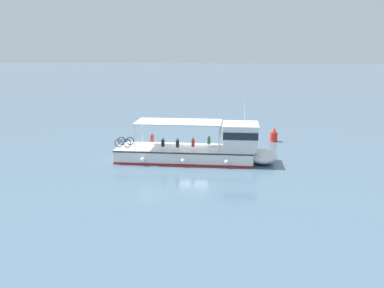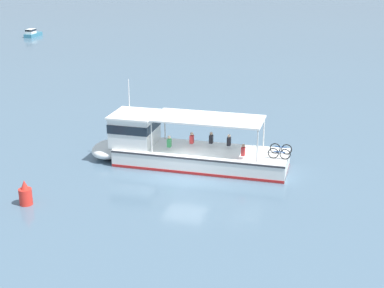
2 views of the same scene
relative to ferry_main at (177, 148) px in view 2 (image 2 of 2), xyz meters
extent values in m
plane|color=slate|center=(-1.89, -1.04, -1.02)|extent=(400.00, 400.00, 0.00)
cube|color=white|center=(-0.02, -1.61, -0.47)|extent=(3.34, 10.84, 1.10)
ellipsoid|color=white|center=(0.06, 4.59, -0.47)|extent=(2.97, 2.24, 1.01)
cube|color=red|center=(-0.02, -1.61, -0.92)|extent=(3.38, 10.84, 0.16)
cube|color=#2D2D33|center=(-0.02, -1.61, 0.00)|extent=(3.40, 10.84, 0.10)
cube|color=white|center=(0.03, 2.79, 1.03)|extent=(2.75, 2.64, 1.90)
cube|color=#19232D|center=(0.03, 2.79, 1.37)|extent=(2.82, 2.68, 0.56)
cube|color=white|center=(0.03, 2.79, 2.04)|extent=(2.92, 2.80, 0.12)
cube|color=white|center=(-0.03, -2.06, 2.13)|extent=(3.03, 6.74, 0.10)
cylinder|color=silver|center=(-1.35, 1.20, 1.08)|extent=(0.08, 0.08, 2.00)
cylinder|color=silver|center=(1.37, 1.17, 1.08)|extent=(0.08, 0.08, 2.00)
cylinder|color=silver|center=(-1.43, -5.30, 1.08)|extent=(0.08, 0.08, 2.00)
cylinder|color=silver|center=(1.29, -5.33, 1.08)|extent=(0.08, 0.08, 2.00)
cylinder|color=silver|center=(0.04, 3.09, 3.20)|extent=(0.06, 0.06, 2.20)
sphere|color=white|center=(1.80, 1.76, -0.52)|extent=(0.36, 0.36, 0.36)
sphere|color=white|center=(1.76, -1.54, -0.52)|extent=(0.36, 0.36, 0.36)
sphere|color=white|center=(1.72, -4.64, -0.52)|extent=(0.36, 0.36, 0.36)
torus|color=black|center=(-0.53, -6.16, 0.41)|extent=(0.07, 0.66, 0.66)
torus|color=black|center=(-0.54, -6.86, 0.41)|extent=(0.07, 0.66, 0.66)
cylinder|color=#1E478C|center=(-0.54, -6.51, 0.53)|extent=(0.07, 0.70, 0.06)
torus|color=black|center=(0.37, -6.17, 0.41)|extent=(0.07, 0.66, 0.66)
torus|color=black|center=(0.36, -6.87, 0.41)|extent=(0.07, 0.66, 0.66)
cylinder|color=#1E478C|center=(0.36, -6.52, 0.53)|extent=(0.07, 0.70, 0.06)
cube|color=red|center=(-1.01, -4.41, 0.54)|extent=(0.32, 0.22, 0.52)
sphere|color=tan|center=(-1.01, -4.41, 0.91)|extent=(0.20, 0.20, 0.20)
cube|color=black|center=(0.58, -3.25, 0.54)|extent=(0.32, 0.22, 0.52)
sphere|color=beige|center=(0.58, -3.25, 0.91)|extent=(0.20, 0.20, 0.20)
cube|color=black|center=(0.74, -2.07, 0.54)|extent=(0.32, 0.22, 0.52)
sphere|color=tan|center=(0.74, -2.07, 0.91)|extent=(0.20, 0.20, 0.20)
cube|color=red|center=(0.42, -0.89, 0.54)|extent=(0.32, 0.22, 0.52)
sphere|color=tan|center=(0.42, -0.89, 0.91)|extent=(0.20, 0.20, 0.20)
cube|color=#338C4C|center=(-0.59, 0.30, 0.54)|extent=(0.32, 0.22, 0.52)
sphere|color=beige|center=(-0.59, 0.30, 0.91)|extent=(0.20, 0.20, 0.20)
cube|color=teal|center=(47.00, 36.30, -0.74)|extent=(3.62, 1.36, 0.56)
cube|color=white|center=(46.37, 36.29, -0.11)|extent=(1.64, 1.06, 0.70)
cube|color=#19232D|center=(46.37, 36.29, 0.07)|extent=(1.64, 1.09, 0.28)
cylinder|color=red|center=(-7.82, 6.21, -0.57)|extent=(0.70, 0.70, 0.90)
cone|color=red|center=(-7.82, 6.21, 0.13)|extent=(0.42, 0.42, 0.50)
camera|label=1|loc=(32.12, 1.92, 7.92)|focal=39.05mm
camera|label=2|loc=(-32.11, -9.07, 11.98)|focal=52.35mm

